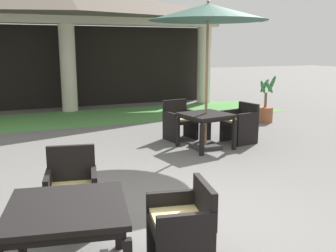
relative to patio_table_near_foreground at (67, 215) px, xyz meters
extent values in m
plane|color=slate|center=(1.48, 0.62, -0.63)|extent=(60.00, 60.00, 0.00)
cylinder|color=beige|center=(1.48, 9.51, 0.75)|extent=(0.50, 0.50, 2.75)
cylinder|color=beige|center=(6.39, 9.51, 0.75)|extent=(0.50, 0.50, 2.75)
cube|color=beige|center=(1.48, 9.51, 2.24)|extent=(10.61, 0.70, 0.24)
pyramid|color=#665B51|center=(1.48, 9.51, 2.82)|extent=(11.01, 3.16, 0.92)
cube|color=black|center=(1.48, 10.41, 0.75)|extent=(10.41, 0.16, 2.75)
cube|color=#519347|center=(1.48, 8.06, -0.62)|extent=(12.81, 2.73, 0.01)
cube|color=black|center=(0.00, 0.00, 0.07)|extent=(1.19, 1.19, 0.05)
cube|color=black|center=(0.00, 0.00, 0.01)|extent=(1.10, 1.10, 0.07)
cube|color=black|center=(-0.38, 0.55, -0.33)|extent=(0.08, 0.08, 0.59)
cube|color=black|center=(0.55, 0.38, -0.33)|extent=(0.08, 0.08, 0.59)
cube|color=black|center=(0.98, -0.19, -0.19)|extent=(0.63, 0.67, 0.07)
cube|color=#E0CC7F|center=(0.98, -0.19, -0.13)|extent=(0.58, 0.62, 0.05)
cube|color=black|center=(1.22, -0.24, 0.02)|extent=(0.17, 0.59, 0.36)
cube|color=black|center=(0.93, -0.46, -0.29)|extent=(0.53, 0.16, 0.66)
cube|color=black|center=(1.04, 0.08, -0.29)|extent=(0.53, 0.16, 0.66)
cube|color=black|center=(0.80, 0.11, -0.43)|extent=(0.07, 0.07, 0.40)
cube|color=black|center=(1.27, 0.03, -0.43)|extent=(0.07, 0.07, 0.40)
cube|color=black|center=(0.19, 0.98, -0.19)|extent=(0.63, 0.58, 0.07)
cube|color=#E0CC7F|center=(0.19, 0.98, -0.13)|extent=(0.58, 0.54, 0.05)
cube|color=black|center=(0.23, 1.20, 0.08)|extent=(0.55, 0.16, 0.47)
cube|color=black|center=(0.44, 0.94, -0.29)|extent=(0.15, 0.49, 0.68)
cube|color=black|center=(-0.06, 1.03, -0.29)|extent=(0.15, 0.49, 0.68)
cube|color=black|center=(0.39, 0.72, -0.43)|extent=(0.07, 0.07, 0.40)
cube|color=black|center=(-0.09, 0.82, -0.43)|extent=(0.07, 0.07, 0.40)
cube|color=black|center=(0.47, 1.15, -0.43)|extent=(0.07, 0.07, 0.40)
cube|color=black|center=(-0.01, 1.24, -0.43)|extent=(0.07, 0.07, 0.40)
cube|color=black|center=(3.31, 3.61, 0.07)|extent=(1.03, 1.03, 0.05)
cube|color=black|center=(3.31, 3.61, 0.02)|extent=(0.95, 0.95, 0.05)
cube|color=black|center=(2.97, 3.13, -0.31)|extent=(0.08, 0.08, 0.62)
cube|color=black|center=(3.79, 3.27, -0.31)|extent=(0.08, 0.08, 0.62)
cube|color=black|center=(2.83, 3.95, -0.31)|extent=(0.08, 0.08, 0.62)
cube|color=black|center=(3.65, 4.09, -0.31)|extent=(0.08, 0.08, 0.62)
cube|color=#2D2D2D|center=(3.31, 3.61, -0.58)|extent=(0.53, 0.53, 0.08)
cylinder|color=olive|center=(3.31, 3.61, 0.71)|extent=(0.05, 0.05, 2.68)
cone|color=#33594C|center=(3.31, 3.61, 2.09)|extent=(2.32, 2.32, 0.32)
sphere|color=olive|center=(3.31, 3.61, 2.28)|extent=(0.06, 0.06, 0.06)
cube|color=black|center=(3.16, 4.51, -0.21)|extent=(0.69, 0.61, 0.07)
cube|color=#E0CC7F|center=(3.16, 4.51, -0.15)|extent=(0.64, 0.56, 0.05)
cube|color=black|center=(3.12, 4.75, 0.04)|extent=(0.62, 0.16, 0.43)
cube|color=black|center=(3.44, 4.56, -0.30)|extent=(0.15, 0.52, 0.64)
cube|color=black|center=(2.87, 4.46, -0.30)|extent=(0.15, 0.52, 0.64)
cube|color=black|center=(3.47, 4.33, -0.43)|extent=(0.06, 0.06, 0.38)
cube|color=black|center=(2.92, 4.24, -0.43)|extent=(0.06, 0.06, 0.38)
cube|color=black|center=(3.39, 4.79, -0.43)|extent=(0.06, 0.06, 0.38)
cube|color=black|center=(2.84, 4.69, -0.43)|extent=(0.06, 0.06, 0.38)
cube|color=black|center=(4.21, 3.76, -0.20)|extent=(0.67, 0.67, 0.07)
cube|color=#E0CC7F|center=(4.21, 3.76, -0.14)|extent=(0.61, 0.62, 0.05)
cube|color=black|center=(4.48, 3.81, 0.03)|extent=(0.16, 0.58, 0.39)
cube|color=black|center=(4.26, 3.50, -0.28)|extent=(0.58, 0.16, 0.69)
cube|color=black|center=(4.17, 4.03, -0.28)|extent=(0.58, 0.16, 0.69)
cube|color=black|center=(4.00, 3.46, -0.43)|extent=(0.06, 0.06, 0.39)
cube|color=black|center=(3.91, 3.98, -0.43)|extent=(0.06, 0.06, 0.39)
cube|color=black|center=(4.51, 3.55, -0.43)|extent=(0.06, 0.06, 0.39)
cube|color=black|center=(4.43, 4.07, -0.43)|extent=(0.06, 0.06, 0.39)
cylinder|color=#995638|center=(6.16, 5.46, -0.42)|extent=(0.43, 0.43, 0.42)
cylinder|color=brown|center=(6.16, 5.46, -0.01)|extent=(0.07, 0.07, 0.40)
ellipsoid|color=#387F42|center=(6.33, 5.43, 0.43)|extent=(0.16, 0.43, 0.53)
ellipsoid|color=#387F42|center=(6.19, 5.56, 0.37)|extent=(0.31, 0.16, 0.41)
ellipsoid|color=#387F42|center=(6.06, 5.47, 0.35)|extent=(0.14, 0.30, 0.37)
ellipsoid|color=#387F42|center=(6.16, 5.34, 0.36)|extent=(0.32, 0.11, 0.39)
ellipsoid|color=brown|center=(3.86, 6.45, -0.48)|extent=(0.31, 0.31, 0.28)
sphere|color=brown|center=(3.86, 6.45, -0.30)|extent=(0.08, 0.08, 0.08)
camera|label=1|loc=(-0.40, -3.22, 1.44)|focal=41.32mm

